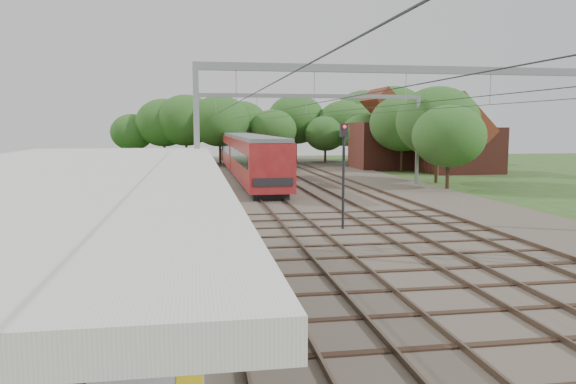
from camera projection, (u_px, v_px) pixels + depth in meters
ballast_bed at (332, 195)px, 37.68m from camera, size 18.00×90.00×0.10m
platform at (129, 251)px, 20.12m from camera, size 5.00×52.00×0.35m
yellow_stripe at (192, 244)px, 20.46m from camera, size 0.45×52.00×0.01m
station_building at (28, 240)px, 12.81m from camera, size 3.41×18.00×3.40m
canopy at (66, 174)px, 11.83m from camera, size 6.40×20.00×3.44m
rail_tracks at (296, 193)px, 37.26m from camera, size 11.80×88.00×0.15m
catenary_system at (343, 111)px, 32.32m from camera, size 17.22×88.00×7.00m
tree_band at (274, 123)px, 63.65m from camera, size 31.72×30.88×8.82m
house_near at (460, 143)px, 55.78m from camera, size 7.00×6.12×7.89m
house_far at (391, 139)px, 60.82m from camera, size 8.00×6.12×8.66m
person at (131, 231)px, 17.51m from camera, size 0.87×0.73×2.04m
bicycle at (178, 259)px, 15.87m from camera, size 1.83×1.26×1.08m
train at (246, 154)px, 50.88m from camera, size 2.88×35.79×3.78m
signal_post at (344, 161)px, 24.57m from camera, size 0.33×0.28×4.76m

